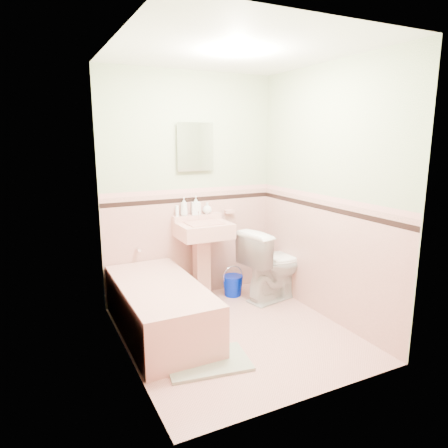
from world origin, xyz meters
name	(u,v)px	position (x,y,z in m)	size (l,w,h in m)	color
floor	(236,333)	(0.00, 0.00, 0.00)	(2.20, 2.20, 0.00)	#D69A8C
ceiling	(238,50)	(0.00, 0.00, 2.50)	(2.20, 2.20, 0.00)	white
wall_back	(190,188)	(0.00, 1.10, 1.25)	(2.50, 2.50, 0.00)	beige
wall_front	(317,225)	(0.00, -1.10, 1.25)	(2.50, 2.50, 0.00)	beige
wall_left	(122,210)	(-1.00, 0.00, 1.25)	(2.50, 2.50, 0.00)	beige
wall_right	(326,195)	(1.00, 0.00, 1.25)	(2.50, 2.50, 0.00)	beige
wainscot_back	(192,244)	(0.00, 1.09, 0.60)	(2.00, 2.00, 0.00)	#D99F91
wainscot_front	(311,319)	(0.00, -1.09, 0.60)	(2.00, 2.00, 0.00)	#D99F91
wainscot_left	(128,290)	(-0.99, 0.00, 0.60)	(2.20, 2.20, 0.00)	#D99F91
wainscot_right	(322,258)	(0.99, 0.00, 0.60)	(2.20, 2.20, 0.00)	#D99F91
accent_back	(191,200)	(0.00, 1.08, 1.12)	(2.00, 2.00, 0.00)	black
accent_front	(314,244)	(0.00, -1.08, 1.12)	(2.00, 2.00, 0.00)	black
accent_left	(126,227)	(-0.98, 0.00, 1.12)	(2.20, 2.20, 0.00)	black
accent_right	(324,208)	(0.98, 0.00, 1.12)	(2.20, 2.20, 0.00)	black
cap_back	(191,191)	(0.00, 1.08, 1.22)	(2.00, 2.00, 0.00)	#D6958D
cap_front	(315,229)	(0.00, -1.08, 1.22)	(2.00, 2.00, 0.00)	#D6958D
cap_left	(125,214)	(-0.98, 0.00, 1.22)	(2.20, 2.20, 0.00)	#D6958D
cap_right	(325,198)	(0.98, 0.00, 1.22)	(2.20, 2.20, 0.00)	#D6958D
bathtub	(160,310)	(-0.63, 0.33, 0.23)	(0.70, 1.50, 0.45)	tan
tub_faucet	(138,249)	(-0.63, 1.05, 0.63)	(0.04, 0.04, 0.12)	silver
sink	(204,262)	(0.05, 0.86, 0.45)	(0.57, 0.48, 0.89)	tan
sink_faucet	(198,215)	(0.05, 1.00, 0.95)	(0.02, 0.02, 0.10)	silver
medicine_cabinet	(195,147)	(0.05, 1.07, 1.70)	(0.36, 0.04, 0.45)	white
soap_dish	(229,212)	(0.47, 1.06, 0.95)	(0.11, 0.06, 0.04)	tan
soap_bottle_left	(184,207)	(-0.10, 1.04, 1.05)	(0.08, 0.08, 0.20)	#B2B2B2
soap_bottle_mid	(196,205)	(0.04, 1.04, 1.06)	(0.10, 0.10, 0.21)	#B2B2B2
soap_bottle_right	(207,208)	(0.18, 1.04, 1.02)	(0.10, 0.10, 0.13)	#B2B2B2
tube	(177,211)	(-0.18, 1.04, 1.01)	(0.04, 0.04, 0.12)	white
toilet	(274,264)	(0.79, 0.56, 0.41)	(0.46, 0.80, 0.82)	white
bucket	(233,286)	(0.40, 0.84, 0.12)	(0.24, 0.24, 0.24)	#0018BB
bath_mat	(208,362)	(-0.45, -0.37, 0.01)	(0.66, 0.44, 0.03)	gray
shoe	(202,358)	(-0.50, -0.37, 0.06)	(0.16, 0.08, 0.07)	#BF1E59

